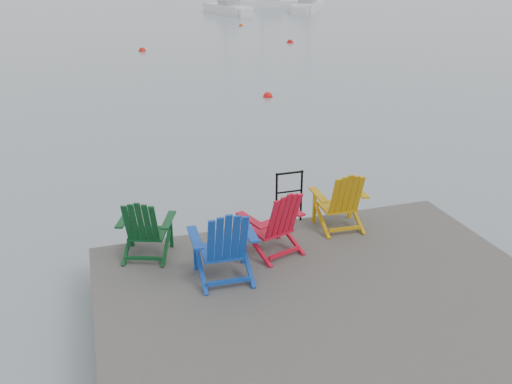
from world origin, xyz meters
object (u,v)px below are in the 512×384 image
object	(u,v)px
buoy_b	(142,51)
sailboat_near	(227,10)
handrail	(289,192)
chair_yellow	(341,200)
sailboat_far	(267,4)
chair_blue	(224,243)
chair_green	(145,227)
sailboat_mid	(308,7)
buoy_a	(268,97)
buoy_c	(290,43)
buoy_d	(241,26)
chair_red	(275,221)

from	to	relation	value
buoy_b	sailboat_near	bearing A→B (deg)	63.79
handrail	chair_yellow	world-z (taller)	chair_yellow
handrail	sailboat_far	xyz separation A→B (m)	(16.37, 49.75, -0.69)
chair_yellow	chair_blue	bearing A→B (deg)	-153.71
chair_green	chair_yellow	size ratio (longest dim) A/B	0.95
chair_green	buoy_b	xyz separation A→B (m)	(2.63, 23.71, -0.99)
sailboat_mid	buoy_a	distance (m)	37.73
handrail	buoy_c	size ratio (longest dim) A/B	2.28
sailboat_near	handrail	bearing A→B (deg)	-114.93
buoy_b	buoy_d	xyz separation A→B (m)	(8.71, 10.58, 0.00)
chair_blue	chair_red	size ratio (longest dim) A/B	1.06
buoy_b	sailboat_mid	bearing A→B (deg)	49.01
chair_green	buoy_c	world-z (taller)	chair_green
chair_green	chair_red	bearing A→B (deg)	6.59
chair_green	sailboat_near	distance (m)	46.74
sailboat_mid	buoy_c	bearing A→B (deg)	-82.05
chair_yellow	buoy_d	bearing A→B (deg)	79.71
buoy_c	buoy_d	world-z (taller)	buoy_c
sailboat_mid	buoy_d	distance (m)	15.19
chair_green	sailboat_near	world-z (taller)	sailboat_near
chair_green	buoy_d	bearing A→B (deg)	92.29
sailboat_near	chair_red	bearing A→B (deg)	-115.34
sailboat_far	buoy_b	bearing A→B (deg)	178.71
handrail	chair_blue	xyz separation A→B (m)	(-1.47, -1.42, 0.01)
buoy_b	buoy_c	xyz separation A→B (m)	(8.97, 0.72, 0.00)
sailboat_near	buoy_c	size ratio (longest dim) A/B	25.11
handrail	sailboat_mid	distance (m)	48.94
chair_red	buoy_a	xyz separation A→B (m)	(3.87, 11.73, -1.03)
sailboat_mid	buoy_a	bearing A→B (deg)	-81.59
chair_red	chair_yellow	bearing A→B (deg)	1.41
chair_green	buoy_b	bearing A→B (deg)	104.26
buoy_a	buoy_d	distance (m)	23.69
chair_green	sailboat_mid	world-z (taller)	sailboat_mid
handrail	buoy_a	xyz separation A→B (m)	(3.30, 10.80, -1.04)
buoy_d	sailboat_far	bearing A→B (deg)	64.91
chair_blue	sailboat_far	bearing A→B (deg)	73.28
chair_yellow	buoy_a	distance (m)	11.62
chair_green	sailboat_mid	xyz separation A→B (m)	(21.57, 45.51, -0.64)
chair_yellow	buoy_d	xyz separation A→B (m)	(8.20, 34.30, -1.02)
sailboat_far	buoy_b	size ratio (longest dim) A/B	26.92
chair_green	chair_red	xyz separation A→B (m)	(1.85, -0.46, 0.03)
buoy_a	buoy_c	bearing A→B (deg)	65.91
chair_blue	sailboat_far	size ratio (longest dim) A/B	0.10
chair_blue	buoy_c	size ratio (longest dim) A/B	2.79
chair_red	buoy_b	world-z (taller)	chair_red
chair_red	buoy_d	xyz separation A→B (m)	(9.48, 34.75, -1.03)
sailboat_near	buoy_c	bearing A→B (deg)	-105.52
handrail	chair_red	world-z (taller)	chair_red
buoy_a	sailboat_near	bearing A→B (deg)	77.70
chair_blue	sailboat_near	size ratio (longest dim) A/B	0.11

